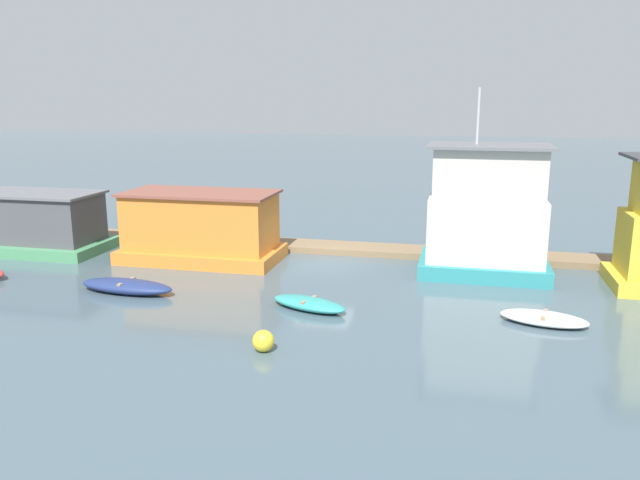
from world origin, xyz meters
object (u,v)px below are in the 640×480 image
(dinghy_teal, at_px, (309,304))
(mooring_post_centre, at_px, (479,244))
(dinghy_white, at_px, (544,318))
(mooring_post_near_right, at_px, (88,231))
(houseboat_orange, at_px, (201,228))
(dinghy_navy, at_px, (127,286))
(buoy_yellow, at_px, (263,341))
(houseboat_green, at_px, (38,223))
(houseboat_teal, at_px, (486,214))

(dinghy_teal, height_order, mooring_post_centre, mooring_post_centre)
(dinghy_white, xyz_separation_m, mooring_post_near_right, (-22.03, 7.28, 0.46))
(houseboat_orange, bearing_deg, dinghy_navy, -98.70)
(dinghy_navy, relative_size, buoy_yellow, 6.01)
(houseboat_green, bearing_deg, dinghy_white, -12.60)
(dinghy_teal, height_order, dinghy_white, dinghy_teal)
(houseboat_green, relative_size, houseboat_teal, 0.86)
(dinghy_white, relative_size, mooring_post_centre, 1.56)
(houseboat_orange, distance_m, dinghy_navy, 5.62)
(dinghy_navy, distance_m, dinghy_white, 15.55)
(houseboat_orange, xyz_separation_m, mooring_post_near_right, (-7.31, 1.97, -0.91))
(dinghy_white, xyz_separation_m, mooring_post_centre, (-2.07, 7.28, 0.80))
(houseboat_teal, xyz_separation_m, dinghy_white, (1.88, -6.00, -2.42))
(mooring_post_near_right, bearing_deg, buoy_yellow, -40.86)
(houseboat_green, xyz_separation_m, buoy_yellow, (14.90, -9.64, -1.04))
(mooring_post_near_right, bearing_deg, mooring_post_centre, 0.00)
(dinghy_navy, bearing_deg, houseboat_teal, 24.08)
(mooring_post_near_right, bearing_deg, houseboat_orange, -15.10)
(mooring_post_centre, bearing_deg, buoy_yellow, -118.88)
(houseboat_green, relative_size, mooring_post_near_right, 5.26)
(houseboat_green, relative_size, dinghy_teal, 2.14)
(dinghy_white, relative_size, mooring_post_near_right, 2.38)
(houseboat_green, relative_size, dinghy_white, 2.21)
(dinghy_white, bearing_deg, mooring_post_centre, 105.89)
(houseboat_green, distance_m, houseboat_orange, 8.70)
(dinghy_navy, relative_size, mooring_post_centre, 2.03)
(dinghy_white, bearing_deg, houseboat_teal, 107.43)
(mooring_post_centre, bearing_deg, dinghy_teal, -128.27)
(houseboat_teal, bearing_deg, dinghy_teal, -134.32)
(dinghy_navy, bearing_deg, mooring_post_centre, 28.72)
(dinghy_navy, xyz_separation_m, dinghy_teal, (7.44, -0.27, -0.06))
(buoy_yellow, bearing_deg, dinghy_white, 27.33)
(houseboat_orange, distance_m, buoy_yellow, 11.59)
(houseboat_teal, distance_m, buoy_yellow, 12.55)
(houseboat_green, distance_m, mooring_post_centre, 21.45)
(houseboat_teal, distance_m, mooring_post_near_right, 20.28)
(dinghy_teal, height_order, buoy_yellow, buoy_yellow)
(houseboat_green, height_order, dinghy_teal, houseboat_green)
(houseboat_teal, xyz_separation_m, buoy_yellow, (-6.63, -10.41, -2.28))
(dinghy_teal, distance_m, buoy_yellow, 4.05)
(houseboat_orange, distance_m, mooring_post_centre, 12.81)
(mooring_post_centre, distance_m, buoy_yellow, 13.36)
(houseboat_green, bearing_deg, houseboat_teal, 2.04)
(dinghy_navy, bearing_deg, buoy_yellow, -31.47)
(houseboat_orange, bearing_deg, buoy_yellow, -57.45)
(houseboat_teal, xyz_separation_m, mooring_post_near_right, (-20.14, 1.28, -1.96))
(dinghy_white, height_order, buoy_yellow, buoy_yellow)
(buoy_yellow, bearing_deg, mooring_post_centre, 61.12)
(houseboat_green, xyz_separation_m, dinghy_white, (23.42, -5.24, -1.19))
(houseboat_teal, xyz_separation_m, dinghy_teal, (-6.23, -6.38, -2.40))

